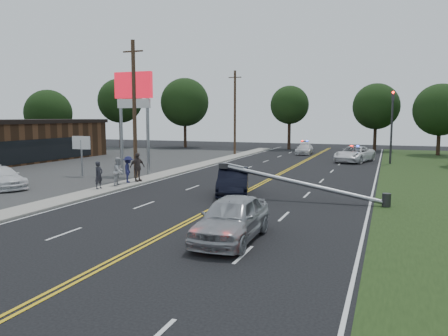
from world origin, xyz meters
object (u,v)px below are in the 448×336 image
at_px(small_sign, 81,146).
at_px(traffic_signal, 392,121).
at_px(pylon_sign, 134,98).
at_px(parked_car, 1,178).
at_px(utility_pole_mid, 134,110).
at_px(utility_pole_far, 235,112).
at_px(emergency_a, 354,154).
at_px(bystander_c, 128,169).
at_px(fallen_streetlight, 310,185).
at_px(bystander_a, 99,175).
at_px(waiting_sedan, 232,218).
at_px(emergency_b, 305,149).
at_px(crashed_sedan, 233,182).
at_px(bystander_d, 137,167).
at_px(bystander_b, 119,171).

height_order(small_sign, traffic_signal, traffic_signal).
bearing_deg(pylon_sign, parked_car, -118.17).
distance_m(utility_pole_mid, utility_pole_far, 22.00).
relative_size(pylon_sign, utility_pole_far, 0.80).
bearing_deg(utility_pole_mid, parked_car, -131.87).
xyz_separation_m(emergency_a, bystander_c, (-13.28, -20.83, 0.22)).
height_order(fallen_streetlight, bystander_a, fallen_streetlight).
xyz_separation_m(fallen_streetlight, emergency_a, (0.69, 22.63, -0.12)).
distance_m(traffic_signal, waiting_sedan, 31.17).
height_order(traffic_signal, bystander_c, traffic_signal).
bearing_deg(bystander_c, emergency_b, -43.39).
relative_size(fallen_streetlight, waiting_sedan, 1.91).
height_order(pylon_sign, crashed_sedan, pylon_sign).
distance_m(traffic_signal, emergency_b, 13.26).
bearing_deg(utility_pole_far, bystander_a, -88.95).
height_order(traffic_signal, bystander_d, traffic_signal).
height_order(parked_car, bystander_a, bystander_a).
height_order(utility_pole_mid, emergency_a, utility_pole_mid).
bearing_deg(utility_pole_far, bystander_b, -88.02).
distance_m(small_sign, bystander_c, 6.16).
distance_m(crashed_sedan, parked_car, 15.05).
xyz_separation_m(fallen_streetlight, emergency_b, (-5.74, 30.13, -0.27)).
bearing_deg(fallen_streetlight, utility_pole_far, 117.24).
relative_size(utility_pole_mid, utility_pole_far, 1.00).
xyz_separation_m(small_sign, traffic_signal, (22.30, 18.00, 1.87)).
height_order(small_sign, bystander_a, small_sign).
bearing_deg(traffic_signal, parked_car, -133.59).
bearing_deg(bystander_a, crashed_sedan, -75.94).
bearing_deg(bystander_b, utility_pole_far, -5.74).
height_order(bystander_c, bystander_d, bystander_d).
bearing_deg(small_sign, bystander_d, -14.14).
xyz_separation_m(traffic_signal, waiting_sedan, (-5.55, -30.49, -3.37)).
height_order(parked_car, bystander_b, bystander_b).
height_order(small_sign, parked_car, small_sign).
height_order(emergency_a, emergency_b, emergency_a).
height_order(traffic_signal, utility_pole_mid, utility_pole_mid).
xyz_separation_m(emergency_a, bystander_b, (-13.20, -22.07, 0.24)).
height_order(emergency_b, bystander_b, bystander_b).
distance_m(crashed_sedan, bystander_b, 8.00).
distance_m(pylon_sign, bystander_b, 7.68).
bearing_deg(traffic_signal, emergency_a, 169.51).
bearing_deg(bystander_b, small_sign, 51.05).
distance_m(waiting_sedan, bystander_a, 13.67).
bearing_deg(pylon_sign, bystander_c, -63.42).
height_order(small_sign, bystander_d, small_sign).
xyz_separation_m(traffic_signal, utility_pole_far, (-17.50, 4.00, 0.88)).
height_order(small_sign, crashed_sedan, small_sign).
bearing_deg(bystander_a, waiting_sedan, -118.54).
bearing_deg(waiting_sedan, parked_car, 160.74).
xyz_separation_m(fallen_streetlight, utility_pole_far, (-13.39, 26.00, 4.17)).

